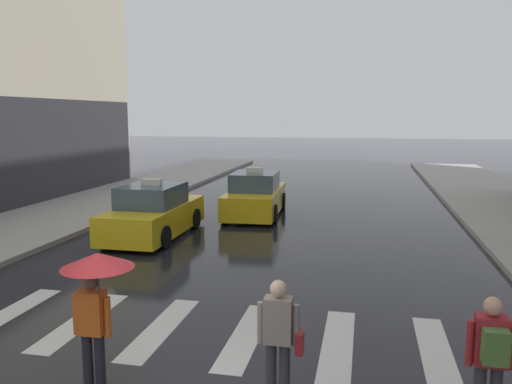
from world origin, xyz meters
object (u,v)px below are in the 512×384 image
taxi_second (255,196)px  pedestrian_with_umbrella (96,284)px  pedestrian_with_backpack (491,354)px  pedestrian_with_handbag (279,334)px  taxi_lead (153,213)px

taxi_second → pedestrian_with_umbrella: bearing=-87.6°
pedestrian_with_umbrella → pedestrian_with_backpack: (4.94, 0.11, -0.54)m
pedestrian_with_backpack → pedestrian_with_handbag: 2.52m
taxi_second → taxi_lead: bearing=-120.5°
pedestrian_with_umbrella → pedestrian_with_backpack: bearing=1.2°
taxi_lead → pedestrian_with_backpack: taxi_lead is taller
taxi_lead → pedestrian_with_backpack: (7.81, -8.59, 0.25)m
taxi_lead → pedestrian_with_umbrella: 9.20m
taxi_second → pedestrian_with_handbag: 12.80m
pedestrian_with_umbrella → pedestrian_with_handbag: 2.50m
taxi_second → pedestrian_with_umbrella: 12.73m
taxi_second → pedestrian_with_umbrella: size_ratio=2.38×
pedestrian_with_handbag → pedestrian_with_backpack: bearing=-3.0°
taxi_lead → taxi_second: size_ratio=0.98×
taxi_lead → taxi_second: same height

